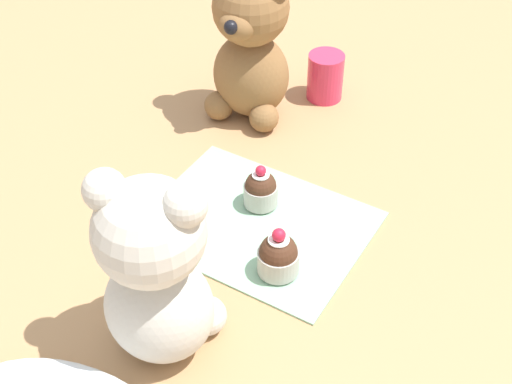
# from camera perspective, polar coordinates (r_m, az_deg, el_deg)

# --- Properties ---
(ground_plane) EXTENTS (4.00, 4.00, 0.00)m
(ground_plane) POSITION_cam_1_polar(r_m,az_deg,el_deg) (0.91, 0.00, -2.64)
(ground_plane) COLOR tan
(knitted_placemat) EXTENTS (0.28, 0.21, 0.01)m
(knitted_placemat) POSITION_cam_1_polar(r_m,az_deg,el_deg) (0.91, 0.00, -2.50)
(knitted_placemat) COLOR #8EBC99
(knitted_placemat) RESTS_ON ground_plane
(teddy_bear_cream) EXTENTS (0.14, 0.13, 0.24)m
(teddy_bear_cream) POSITION_cam_1_polar(r_m,az_deg,el_deg) (0.71, -8.00, -6.30)
(teddy_bear_cream) COLOR beige
(teddy_bear_cream) RESTS_ON ground_plane
(teddy_bear_tan) EXTENTS (0.13, 0.13, 0.24)m
(teddy_bear_tan) POSITION_cam_1_polar(r_m,az_deg,el_deg) (1.05, -0.49, 11.64)
(teddy_bear_tan) COLOR olive
(teddy_bear_tan) RESTS_ON ground_plane
(cupcake_near_cream_bear) EXTENTS (0.05, 0.05, 0.07)m
(cupcake_near_cream_bear) POSITION_cam_1_polar(r_m,az_deg,el_deg) (0.83, 1.79, -5.12)
(cupcake_near_cream_bear) COLOR #B2ADA3
(cupcake_near_cream_bear) RESTS_ON knitted_placemat
(cupcake_near_tan_bear) EXTENTS (0.04, 0.04, 0.06)m
(cupcake_near_tan_bear) POSITION_cam_1_polar(r_m,az_deg,el_deg) (0.92, 0.37, 0.21)
(cupcake_near_tan_bear) COLOR #B2ADA3
(cupcake_near_tan_bear) RESTS_ON knitted_placemat
(juice_glass) EXTENTS (0.06, 0.06, 0.07)m
(juice_glass) POSITION_cam_1_polar(r_m,az_deg,el_deg) (1.13, 5.56, 9.18)
(juice_glass) COLOR #DB3356
(juice_glass) RESTS_ON ground_plane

